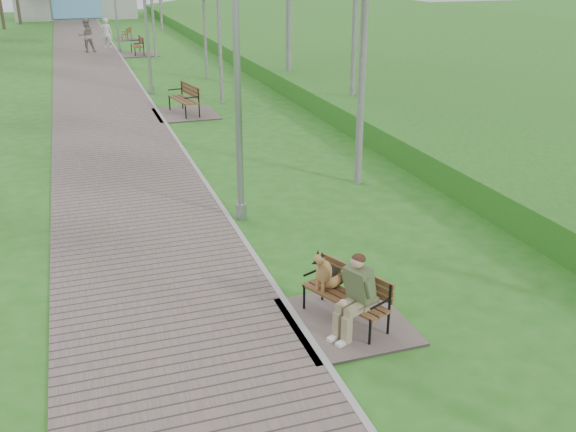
# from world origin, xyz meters

# --- Properties ---
(ground) EXTENTS (120.00, 120.00, 0.00)m
(ground) POSITION_xyz_m (0.00, 0.00, 0.00)
(ground) COLOR #276C19
(ground) RESTS_ON ground
(walkway) EXTENTS (3.50, 67.00, 0.04)m
(walkway) POSITION_xyz_m (-1.75, 21.50, 0.02)
(walkway) COLOR #695B55
(walkway) RESTS_ON ground
(kerb) EXTENTS (0.10, 67.00, 0.05)m
(kerb) POSITION_xyz_m (0.00, 21.50, 0.03)
(kerb) COLOR #999993
(kerb) RESTS_ON ground
(embankment) EXTENTS (14.00, 70.00, 1.60)m
(embankment) POSITION_xyz_m (12.00, 20.00, 0.00)
(embankment) COLOR #458A32
(embankment) RESTS_ON ground
(bench_main) EXTENTS (1.70, 1.89, 1.48)m
(bench_main) POSITION_xyz_m (0.61, -3.49, 0.41)
(bench_main) COLOR #695B55
(bench_main) RESTS_ON ground
(bench_second) EXTENTS (2.06, 2.29, 1.26)m
(bench_second) POSITION_xyz_m (0.82, 10.81, 0.24)
(bench_second) COLOR #695B55
(bench_second) RESTS_ON ground
(bench_third) EXTENTS (2.00, 2.22, 1.23)m
(bench_third) POSITION_xyz_m (0.95, 26.05, 0.23)
(bench_third) COLOR #695B55
(bench_third) RESTS_ON ground
(bench_far) EXTENTS (1.56, 1.73, 0.96)m
(bench_far) POSITION_xyz_m (1.08, 33.46, 0.17)
(bench_far) COLOR #695B55
(bench_far) RESTS_ON ground
(lamp_post_near) EXTENTS (0.22, 0.22, 5.76)m
(lamp_post_near) POSITION_xyz_m (0.25, 0.98, 2.69)
(lamp_post_near) COLOR gray
(lamp_post_near) RESTS_ON ground
(lamp_post_second) EXTENTS (0.20, 0.20, 5.28)m
(lamp_post_second) POSITION_xyz_m (0.23, 14.81, 2.47)
(lamp_post_second) COLOR gray
(lamp_post_second) RESTS_ON ground
(lamp_post_third) EXTENTS (0.19, 0.19, 4.81)m
(lamp_post_third) POSITION_xyz_m (0.08, 27.34, 2.25)
(lamp_post_third) COLOR gray
(lamp_post_third) RESTS_ON ground
(pedestrian_near) EXTENTS (0.75, 0.64, 1.75)m
(pedestrian_near) POSITION_xyz_m (-0.41, 29.27, 0.87)
(pedestrian_near) COLOR silver
(pedestrian_near) RESTS_ON ground
(pedestrian_far) EXTENTS (0.93, 0.73, 1.88)m
(pedestrian_far) POSITION_xyz_m (-1.61, 27.83, 0.94)
(pedestrian_far) COLOR gray
(pedestrian_far) RESTS_ON ground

